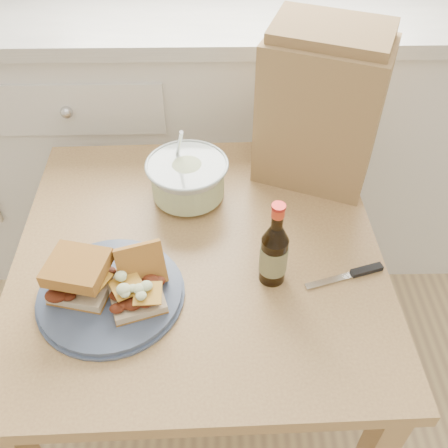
{
  "coord_description": "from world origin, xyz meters",
  "views": [
    {
      "loc": [
        -0.08,
        0.15,
        1.51
      ],
      "look_at": [
        -0.06,
        0.91,
        0.76
      ],
      "focal_mm": 40.0,
      "sensor_mm": 36.0,
      "label": 1
    }
  ],
  "objects_px": {
    "dining_table": "(200,277)",
    "coleslaw_bowl": "(188,181)",
    "beer_bottle": "(274,253)",
    "paper_bag": "(320,113)",
    "plate": "(111,294)"
  },
  "relations": [
    {
      "from": "plate",
      "to": "paper_bag",
      "type": "relative_size",
      "value": 0.81
    },
    {
      "from": "dining_table",
      "to": "paper_bag",
      "type": "xyz_separation_m",
      "value": [
        0.29,
        0.27,
        0.28
      ]
    },
    {
      "from": "coleslaw_bowl",
      "to": "beer_bottle",
      "type": "height_order",
      "value": "beer_bottle"
    },
    {
      "from": "dining_table",
      "to": "beer_bottle",
      "type": "distance_m",
      "value": 0.25
    },
    {
      "from": "plate",
      "to": "beer_bottle",
      "type": "bearing_deg",
      "value": 7.63
    },
    {
      "from": "coleslaw_bowl",
      "to": "paper_bag",
      "type": "relative_size",
      "value": 0.55
    },
    {
      "from": "dining_table",
      "to": "coleslaw_bowl",
      "type": "relative_size",
      "value": 4.19
    },
    {
      "from": "dining_table",
      "to": "plate",
      "type": "distance_m",
      "value": 0.25
    },
    {
      "from": "coleslaw_bowl",
      "to": "beer_bottle",
      "type": "distance_m",
      "value": 0.33
    },
    {
      "from": "coleslaw_bowl",
      "to": "paper_bag",
      "type": "height_order",
      "value": "paper_bag"
    },
    {
      "from": "dining_table",
      "to": "beer_bottle",
      "type": "height_order",
      "value": "beer_bottle"
    },
    {
      "from": "plate",
      "to": "beer_bottle",
      "type": "distance_m",
      "value": 0.34
    },
    {
      "from": "plate",
      "to": "dining_table",
      "type": "bearing_deg",
      "value": 36.62
    },
    {
      "from": "dining_table",
      "to": "paper_bag",
      "type": "bearing_deg",
      "value": 41.22
    },
    {
      "from": "coleslaw_bowl",
      "to": "paper_bag",
      "type": "bearing_deg",
      "value": 15.83
    }
  ]
}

